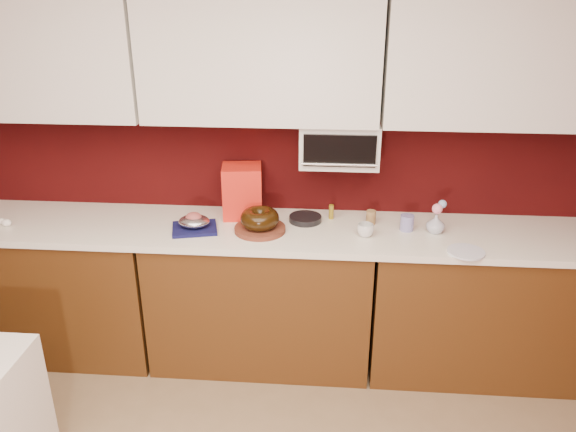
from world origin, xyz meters
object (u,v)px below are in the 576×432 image
Objects in this scene: coffee_mug at (366,229)px; flower_vase at (436,223)px; toaster_oven at (339,143)px; foil_ham_nest at (194,221)px; pandoro_box at (242,191)px; bundt_cake at (260,218)px; blue_jar at (407,223)px.

coffee_mug is 0.41m from flower_vase.
foil_ham_nest is (-0.83, -0.23, -0.42)m from toaster_oven.
toaster_oven is 1.41× the size of pandoro_box.
toaster_oven is 0.66m from pandoro_box.
bundt_cake reaches higher than coffee_mug.
pandoro_box is 3.53× the size of coffee_mug.
coffee_mug is (0.60, -0.02, -0.03)m from bundt_cake.
flower_vase is at bearing 11.53° from coffee_mug.
flower_vase is at bearing -15.87° from pandoro_box.
toaster_oven is 0.95m from foil_ham_nest.
toaster_oven is at bearing 164.32° from flower_vase.
foil_ham_nest is at bearing -176.90° from flower_vase.
coffee_mug is at bearing -1.91° from bundt_cake.
flower_vase is (0.16, -0.02, 0.02)m from blue_jar.
foil_ham_nest is 0.57× the size of pandoro_box.
coffee_mug is 0.97× the size of blue_jar.
bundt_cake is 2.40× the size of blue_jar.
bundt_cake is at bearing -176.48° from flower_vase.
bundt_cake is 1.78× the size of flower_vase.
pandoro_box is (-0.13, 0.23, 0.08)m from bundt_cake.
blue_jar is (1.23, 0.10, -0.01)m from foil_ham_nest.
coffee_mug is (0.74, -0.25, -0.11)m from pandoro_box.
bundt_cake reaches higher than foil_ham_nest.
pandoro_box is at bearing 171.69° from flower_vase.
blue_jar is (0.40, -0.14, -0.43)m from toaster_oven.
blue_jar reaches higher than coffee_mug.
bundt_cake is at bearing 178.09° from coffee_mug.
pandoro_box is 1.00m from blue_jar.
blue_jar is at bearing -18.49° from toaster_oven.
foil_ham_nest is 0.99m from coffee_mug.
foil_ham_nest is 1.94× the size of blue_jar.
pandoro_box is at bearing 120.51° from bundt_cake.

